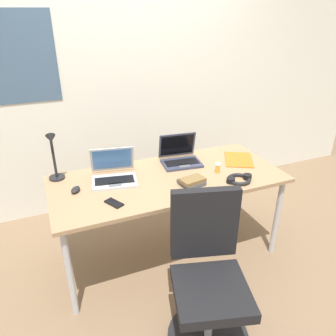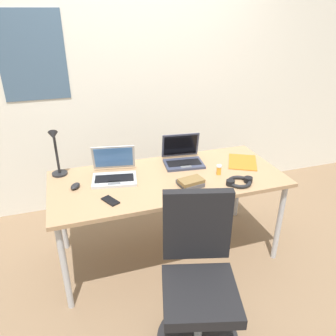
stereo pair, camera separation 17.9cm
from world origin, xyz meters
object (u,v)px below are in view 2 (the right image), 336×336
at_px(desk_lamp, 56,153).
at_px(laptop_near_mouse, 183,158).
at_px(pill_bottle, 219,170).
at_px(office_chair, 198,286).
at_px(cell_phone, 110,201).
at_px(laptop_mid_desk, 114,172).
at_px(headphones, 239,182).
at_px(computer_mouse, 75,186).
at_px(paper_folder_mid_desk, 242,162).
at_px(book_stack, 191,182).

distance_m(desk_lamp, laptop_near_mouse, 1.01).
bearing_deg(desk_lamp, pill_bottle, -16.37).
bearing_deg(office_chair, cell_phone, 125.64).
bearing_deg(pill_bottle, laptop_near_mouse, 124.76).
distance_m(laptop_mid_desk, pill_bottle, 0.82).
xyz_separation_m(headphones, pill_bottle, (-0.08, 0.19, 0.03)).
bearing_deg(laptop_mid_desk, cell_phone, -104.38).
bearing_deg(desk_lamp, computer_mouse, -65.87).
bearing_deg(paper_folder_mid_desk, laptop_near_mouse, 163.35).
bearing_deg(laptop_mid_desk, office_chair, -70.06).
height_order(headphones, office_chair, office_chair).
bearing_deg(book_stack, pill_bottle, 20.11).
height_order(computer_mouse, office_chair, office_chair).
distance_m(computer_mouse, headphones, 1.21).
xyz_separation_m(computer_mouse, headphones, (1.17, -0.31, -0.00)).
relative_size(desk_lamp, headphones, 1.87).
distance_m(computer_mouse, cell_phone, 0.34).
height_order(laptop_mid_desk, paper_folder_mid_desk, laptop_mid_desk).
relative_size(laptop_near_mouse, headphones, 1.63).
bearing_deg(laptop_mid_desk, computer_mouse, -166.60).
bearing_deg(laptop_mid_desk, desk_lamp, 158.55).
relative_size(laptop_near_mouse, pill_bottle, 4.41).
bearing_deg(book_stack, computer_mouse, 164.62).
xyz_separation_m(laptop_near_mouse, cell_phone, (-0.68, -0.43, -0.04)).
xyz_separation_m(desk_lamp, computer_mouse, (0.10, -0.23, -0.18)).
relative_size(computer_mouse, pill_bottle, 1.22).
bearing_deg(book_stack, cell_phone, -176.34).
bearing_deg(headphones, paper_folder_mid_desk, 56.97).
distance_m(laptop_near_mouse, paper_folder_mid_desk, 0.51).
distance_m(laptop_near_mouse, cell_phone, 0.81).
bearing_deg(cell_phone, computer_mouse, 101.91).
bearing_deg(computer_mouse, headphones, 15.62).
distance_m(headphones, book_stack, 0.37).
height_order(laptop_mid_desk, pill_bottle, laptop_mid_desk).
height_order(laptop_near_mouse, headphones, laptop_near_mouse).
height_order(cell_phone, office_chair, office_chair).
distance_m(laptop_near_mouse, headphones, 0.55).
height_order(desk_lamp, book_stack, desk_lamp).
relative_size(desk_lamp, pill_bottle, 5.07).
relative_size(laptop_mid_desk, pill_bottle, 4.83).
height_order(desk_lamp, pill_bottle, desk_lamp).
xyz_separation_m(laptop_mid_desk, headphones, (0.87, -0.38, -0.03)).
bearing_deg(cell_phone, laptop_near_mouse, 4.72).
relative_size(desk_lamp, office_chair, 0.41).
height_order(laptop_mid_desk, cell_phone, laptop_mid_desk).
bearing_deg(paper_folder_mid_desk, computer_mouse, -179.30).
xyz_separation_m(computer_mouse, cell_phone, (0.21, -0.26, -0.01)).
bearing_deg(desk_lamp, laptop_near_mouse, -3.79).
bearing_deg(paper_folder_mid_desk, desk_lamp, 171.87).
height_order(computer_mouse, pill_bottle, pill_bottle).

